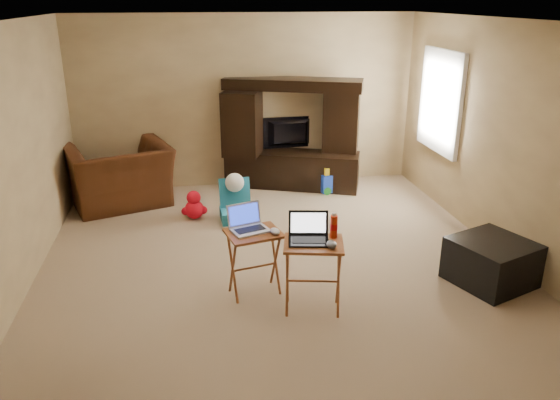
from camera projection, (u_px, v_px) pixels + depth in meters
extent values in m
plane|color=tan|center=(277.00, 263.00, 5.91)|extent=(5.50, 5.50, 0.00)
plane|color=silver|center=(276.00, 20.00, 5.03)|extent=(5.50, 5.50, 0.00)
plane|color=tan|center=(246.00, 102.00, 8.01)|extent=(5.00, 0.00, 5.00)
plane|color=tan|center=(360.00, 285.00, 2.93)|extent=(5.00, 0.00, 5.00)
plane|color=tan|center=(12.00, 163.00, 5.07)|extent=(0.00, 5.50, 5.50)
plane|color=tan|center=(506.00, 141.00, 5.86)|extent=(0.00, 5.50, 5.50)
plane|color=white|center=(442.00, 101.00, 7.24)|extent=(0.00, 1.20, 1.20)
cube|color=white|center=(440.00, 101.00, 7.23)|extent=(0.06, 1.14, 1.34)
cube|color=black|center=(292.00, 134.00, 8.01)|extent=(2.02, 1.16, 1.62)
imported|color=black|center=(290.00, 133.00, 8.20)|extent=(0.83, 0.16, 0.47)
imported|color=#48210F|center=(120.00, 175.00, 7.42)|extent=(1.59, 1.49, 0.84)
cube|color=black|center=(491.00, 262.00, 5.43)|extent=(0.90, 0.90, 0.45)
cube|color=brown|center=(254.00, 263.00, 5.20)|extent=(0.57, 0.50, 0.64)
cube|color=#955424|center=(313.00, 277.00, 4.91)|extent=(0.60, 0.52, 0.68)
cube|color=silver|center=(250.00, 219.00, 5.07)|extent=(0.41, 0.37, 0.24)
cube|color=black|center=(309.00, 229.00, 4.76)|extent=(0.40, 0.35, 0.24)
ellipsoid|color=silver|center=(275.00, 231.00, 5.04)|extent=(0.11, 0.15, 0.05)
ellipsoid|color=#3D3D42|center=(332.00, 244.00, 4.69)|extent=(0.11, 0.15, 0.06)
cylinder|color=red|center=(334.00, 227.00, 4.86)|extent=(0.07, 0.07, 0.21)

